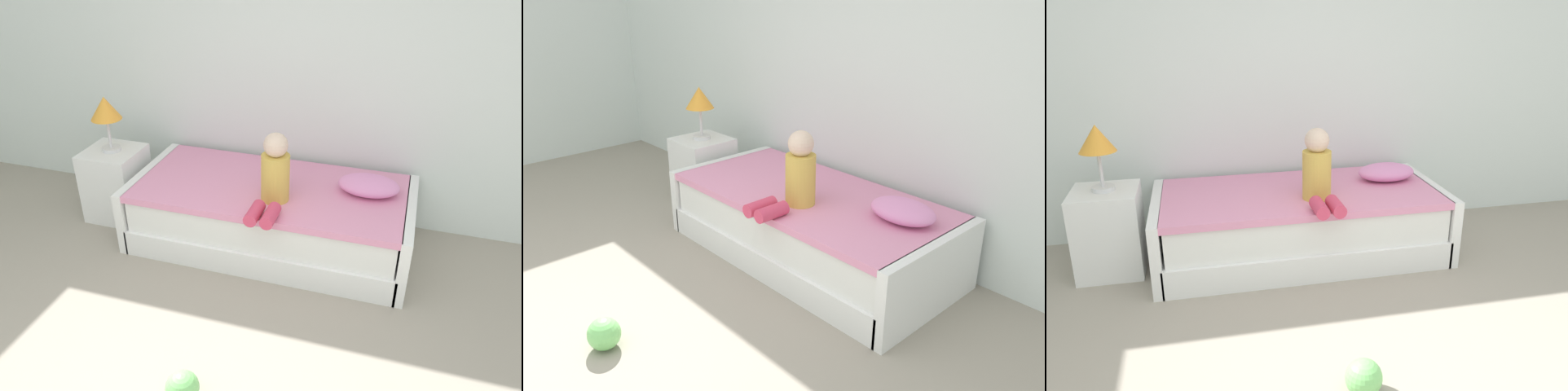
{
  "view_description": "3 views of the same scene",
  "coord_description": "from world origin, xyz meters",
  "views": [
    {
      "loc": [
        0.92,
        -1.18,
        2.28
      ],
      "look_at": [
        -0.0,
        1.75,
        0.55
      ],
      "focal_mm": 34.65,
      "sensor_mm": 36.0,
      "label": 1
    },
    {
      "loc": [
        2.4,
        -0.45,
        1.9
      ],
      "look_at": [
        -0.0,
        1.75,
        0.55
      ],
      "focal_mm": 36.34,
      "sensor_mm": 36.0,
      "label": 2
    },
    {
      "loc": [
        -0.73,
        -1.47,
        1.74
      ],
      "look_at": [
        -0.0,
        1.75,
        0.55
      ],
      "focal_mm": 35.3,
      "sensor_mm": 36.0,
      "label": 3
    }
  ],
  "objects": [
    {
      "name": "toy_ball",
      "position": [
        -0.02,
        0.43,
        0.09
      ],
      "size": [
        0.18,
        0.18,
        0.18
      ],
      "primitive_type": "sphere",
      "color": "#7FD872",
      "rests_on": "ground"
    },
    {
      "name": "wall_rear",
      "position": [
        0.0,
        2.6,
        1.45
      ],
      "size": [
        7.2,
        0.1,
        2.9
      ],
      "primitive_type": "cube",
      "color": "silver",
      "rests_on": "ground"
    },
    {
      "name": "pillow",
      "position": [
        0.7,
        2.1,
        0.56
      ],
      "size": [
        0.44,
        0.3,
        0.13
      ],
      "primitive_type": "ellipsoid",
      "color": "#EA8CC6",
      "rests_on": "bed"
    },
    {
      "name": "child_figure",
      "position": [
        0.08,
        1.77,
        0.7
      ],
      "size": [
        0.2,
        0.51,
        0.5
      ],
      "color": "gold",
      "rests_on": "bed"
    },
    {
      "name": "bed",
      "position": [
        -0.0,
        2.0,
        0.25
      ],
      "size": [
        2.11,
        1.0,
        0.5
      ],
      "color": "white",
      "rests_on": "ground"
    },
    {
      "name": "table_lamp",
      "position": [
        -1.35,
        2.02,
        0.94
      ],
      "size": [
        0.24,
        0.24,
        0.45
      ],
      "color": "silver",
      "rests_on": "nightstand"
    },
    {
      "name": "nightstand",
      "position": [
        -1.35,
        2.02,
        0.3
      ],
      "size": [
        0.44,
        0.44,
        0.6
      ],
      "primitive_type": "cube",
      "color": "white",
      "rests_on": "ground"
    }
  ]
}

